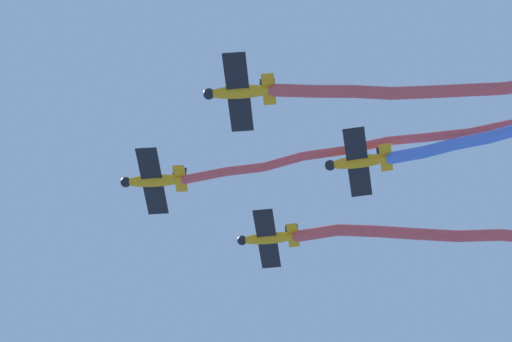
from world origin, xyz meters
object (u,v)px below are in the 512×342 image
Objects in this scene: airplane_left_wing at (239,92)px; airplane_right_wing at (268,238)px; airplane_slot at (358,162)px; airplane_lead at (153,181)px.

airplane_left_wing is 15.52m from airplane_right_wing.
airplane_left_wing is 0.98× the size of airplane_right_wing.
airplane_right_wing is 0.97× the size of airplane_slot.
airplane_lead is 0.99× the size of airplane_left_wing.
airplane_right_wing is at bearing -43.03° from airplane_slot.
airplane_right_wing is (-10.20, 11.68, 0.70)m from airplane_left_wing.
airplane_right_wing reaches higher than airplane_slot.
airplane_slot is (11.67, 10.21, -0.20)m from airplane_lead.
airplane_left_wing is at bearing 89.07° from airplane_right_wing.
airplane_slot is (0.73, 10.94, 0.20)m from airplane_left_wing.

